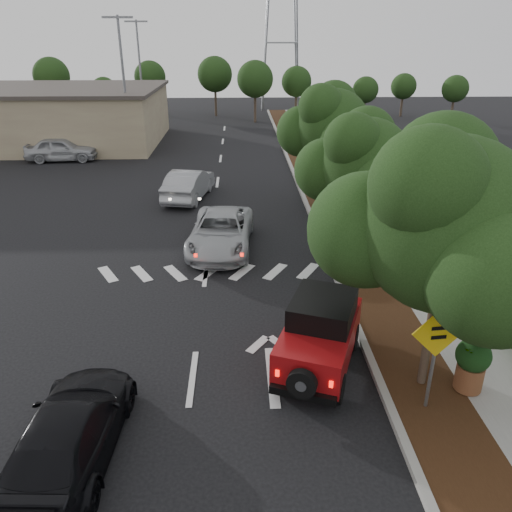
{
  "coord_description": "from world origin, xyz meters",
  "views": [
    {
      "loc": [
        1.23,
        -10.19,
        7.86
      ],
      "look_at": [
        1.7,
        3.0,
        1.97
      ],
      "focal_mm": 35.0,
      "sensor_mm": 36.0,
      "label": 1
    }
  ],
  "objects_px": {
    "black_suv_oncoming": "(70,431)",
    "silver_suv_ahead": "(221,232)",
    "red_jeep": "(321,332)",
    "speed_hump_sign": "(437,345)"
  },
  "relations": [
    {
      "from": "red_jeep",
      "to": "black_suv_oncoming",
      "type": "distance_m",
      "value": 6.2
    },
    {
      "from": "silver_suv_ahead",
      "to": "speed_hump_sign",
      "type": "bearing_deg",
      "value": -58.54
    },
    {
      "from": "black_suv_oncoming",
      "to": "silver_suv_ahead",
      "type": "bearing_deg",
      "value": -101.26
    },
    {
      "from": "red_jeep",
      "to": "silver_suv_ahead",
      "type": "distance_m",
      "value": 8.22
    },
    {
      "from": "silver_suv_ahead",
      "to": "speed_hump_sign",
      "type": "distance_m",
      "value": 10.86
    },
    {
      "from": "black_suv_oncoming",
      "to": "red_jeep",
      "type": "bearing_deg",
      "value": -148.76
    },
    {
      "from": "black_suv_oncoming",
      "to": "speed_hump_sign",
      "type": "xyz_separation_m",
      "value": [
        7.59,
        1.05,
        1.15
      ]
    },
    {
      "from": "silver_suv_ahead",
      "to": "black_suv_oncoming",
      "type": "bearing_deg",
      "value": -99.66
    },
    {
      "from": "red_jeep",
      "to": "speed_hump_sign",
      "type": "height_order",
      "value": "speed_hump_sign"
    },
    {
      "from": "red_jeep",
      "to": "silver_suv_ahead",
      "type": "height_order",
      "value": "red_jeep"
    }
  ]
}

